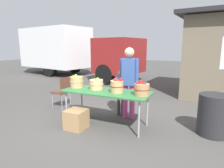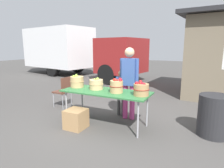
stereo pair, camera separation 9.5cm
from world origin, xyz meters
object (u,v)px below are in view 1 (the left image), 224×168
box_truck (68,50)px  folding_chair (63,90)px  produce_crate (76,119)px  vendor_adult (129,78)px  apple_basket_green_1 (96,84)px  trash_barrel (214,115)px  child_customer (121,89)px  apple_basket_red_1 (142,89)px  apple_basket_red_0 (117,86)px  apple_basket_green_0 (77,82)px  market_table (106,93)px

box_truck → folding_chair: box_truck is taller
produce_crate → vendor_adult: bearing=52.1°
apple_basket_green_1 → trash_barrel: apple_basket_green_1 is taller
vendor_adult → child_customer: size_ratio=1.48×
apple_basket_green_1 → apple_basket_red_1: bearing=-5.0°
apple_basket_red_1 → vendor_adult: vendor_adult is taller
apple_basket_green_1 → produce_crate: (-0.19, -0.52, -0.67)m
apple_basket_red_0 → box_truck: 7.96m
apple_basket_green_0 → apple_basket_green_1: 0.52m
produce_crate → child_customer: bearing=64.3°
apple_basket_green_0 → produce_crate: 0.91m
apple_basket_green_1 → vendor_adult: 0.77m
vendor_adult → apple_basket_red_1: bearing=123.3°
vendor_adult → child_customer: (-0.25, 0.11, -0.32)m
market_table → trash_barrel: size_ratio=2.39×
apple_basket_green_0 → child_customer: bearing=34.9°
vendor_adult → box_truck: (-5.63, 5.06, 0.51)m
apple_basket_green_1 → produce_crate: 0.86m
apple_basket_green_0 → apple_basket_red_1: apple_basket_green_0 is taller
market_table → apple_basket_green_1: size_ratio=5.97×
folding_chair → trash_barrel: 3.71m
vendor_adult → box_truck: 7.59m
market_table → apple_basket_green_0: apple_basket_green_0 is taller
folding_chair → vendor_adult: bearing=93.3°
apple_basket_green_0 → box_truck: box_truck is taller
box_truck → produce_crate: box_truck is taller
market_table → apple_basket_red_0: 0.33m
apple_basket_green_0 → apple_basket_red_0: size_ratio=1.05×
apple_basket_green_1 → box_truck: box_truck is taller
apple_basket_green_1 → apple_basket_red_0: apple_basket_red_0 is taller
apple_basket_green_0 → folding_chair: (-0.82, 0.49, -0.37)m
apple_basket_green_0 → trash_barrel: 2.95m
apple_basket_red_0 → child_customer: bearing=106.2°
apple_basket_red_1 → box_truck: size_ratio=0.04×
folding_chair → apple_basket_red_1: bearing=79.7°
apple_basket_green_0 → vendor_adult: (1.10, 0.49, 0.10)m
apple_basket_red_1 → child_customer: child_customer is taller
apple_basket_green_0 → apple_basket_red_1: 1.58m
market_table → trash_barrel: bearing=11.9°
apple_basket_green_1 → vendor_adult: vendor_adult is taller
apple_basket_green_0 → folding_chair: bearing=149.3°
apple_basket_green_1 → apple_basket_red_1: size_ratio=1.02×
market_table → produce_crate: bearing=-135.9°
folding_chair → produce_crate: folding_chair is taller
apple_basket_red_1 → child_customer: size_ratio=0.28×
child_customer → apple_basket_green_0: bearing=38.0°
apple_basket_green_1 → produce_crate: size_ratio=0.79×
child_customer → folding_chair: 1.69m
folding_chair → produce_crate: 1.55m
child_customer → folding_chair: size_ratio=1.31×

